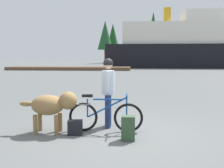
% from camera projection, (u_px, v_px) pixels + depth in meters
% --- Properties ---
extents(ground_plane, '(160.00, 160.00, 0.00)m').
position_uv_depth(ground_plane, '(115.00, 134.00, 5.83)').
color(ground_plane, '#595B5B').
extents(bicycle, '(1.72, 0.44, 0.89)m').
position_uv_depth(bicycle, '(105.00, 116.00, 5.99)').
color(bicycle, black).
rests_on(bicycle, ground_plane).
extents(person_cyclist, '(0.32, 0.53, 1.69)m').
position_uv_depth(person_cyclist, '(108.00, 86.00, 6.34)').
color(person_cyclist, navy).
rests_on(person_cyclist, ground_plane).
extents(dog, '(1.34, 0.54, 0.95)m').
position_uv_depth(dog, '(52.00, 105.00, 5.87)').
color(dog, olive).
rests_on(dog, ground_plane).
extents(backpack, '(0.28, 0.20, 0.51)m').
position_uv_depth(backpack, '(128.00, 128.00, 5.38)').
color(backpack, '#334C33').
rests_on(backpack, ground_plane).
extents(handbag_pannier, '(0.34, 0.21, 0.33)m').
position_uv_depth(handbag_pannier, '(75.00, 128.00, 5.76)').
color(handbag_pannier, black).
rests_on(handbag_pannier, ground_plane).
extents(dock_pier, '(15.44, 2.69, 0.40)m').
position_uv_depth(dock_pier, '(69.00, 68.00, 32.63)').
color(dock_pier, brown).
rests_on(dock_pier, ground_plane).
extents(ferry_boat, '(23.98, 7.73, 9.07)m').
position_uv_depth(ferry_boat, '(186.00, 46.00, 39.93)').
color(ferry_boat, black).
rests_on(ferry_boat, ground_plane).
extents(sailboat_moored, '(7.91, 2.22, 8.38)m').
position_uv_depth(sailboat_moored, '(163.00, 63.00, 45.10)').
color(sailboat_moored, silver).
rests_on(sailboat_moored, ground_plane).
extents(pine_tree_far_left, '(3.54, 3.54, 9.81)m').
position_uv_depth(pine_tree_far_left, '(105.00, 35.00, 59.75)').
color(pine_tree_far_left, '#4C331E').
rests_on(pine_tree_far_left, ground_plane).
extents(pine_tree_center, '(3.82, 3.82, 11.64)m').
position_uv_depth(pine_tree_center, '(153.00, 33.00, 58.94)').
color(pine_tree_center, '#4C331E').
rests_on(pine_tree_center, ground_plane).
extents(pine_tree_far_right, '(3.65, 3.65, 8.84)m').
position_uv_depth(pine_tree_far_right, '(218.00, 39.00, 57.65)').
color(pine_tree_far_right, '#4C331E').
rests_on(pine_tree_far_right, ground_plane).
extents(pine_tree_mid_back, '(3.49, 3.49, 10.03)m').
position_uv_depth(pine_tree_mid_back, '(113.00, 37.00, 66.71)').
color(pine_tree_mid_back, '#4C331E').
rests_on(pine_tree_mid_back, ground_plane).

